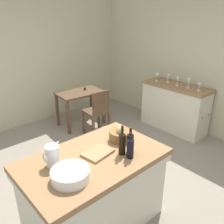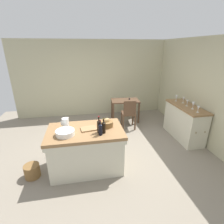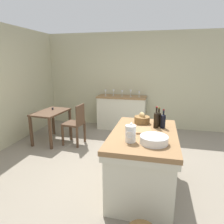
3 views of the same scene
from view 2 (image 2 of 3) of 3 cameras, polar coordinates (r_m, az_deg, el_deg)
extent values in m
plane|color=gray|center=(4.17, -2.90, -13.34)|extent=(6.76, 6.76, 0.00)
cube|color=#B7B28E|center=(6.12, -6.47, 11.00)|extent=(5.32, 0.12, 2.60)
cube|color=#B7B28E|center=(4.68, 30.28, 5.16)|extent=(0.12, 5.20, 2.60)
cube|color=olive|center=(3.31, -8.99, -6.40)|extent=(1.45, 0.89, 0.06)
cube|color=beige|center=(3.34, -8.92, -7.46)|extent=(1.43, 0.87, 0.08)
cube|color=beige|center=(3.53, -8.58, -12.70)|extent=(1.37, 0.81, 0.81)
cube|color=olive|center=(4.84, 23.85, 1.67)|extent=(0.52, 1.32, 0.04)
cube|color=beige|center=(5.00, 23.08, -3.30)|extent=(0.49, 1.29, 0.87)
sphere|color=brown|center=(4.43, 26.44, -6.33)|extent=(0.03, 0.03, 0.03)
sphere|color=brown|center=(4.57, 28.81, -5.94)|extent=(0.03, 0.03, 0.03)
cube|color=#513826|center=(5.60, 4.45, 3.84)|extent=(0.94, 0.63, 0.04)
cube|color=#513826|center=(5.44, 0.47, -0.67)|extent=(0.05, 0.05, 0.68)
cube|color=#513826|center=(5.58, 8.97, -0.35)|extent=(0.05, 0.05, 0.68)
cube|color=#513826|center=(5.89, -0.04, 1.09)|extent=(0.05, 0.05, 0.68)
cube|color=#513826|center=(6.03, 7.84, 1.34)|extent=(0.05, 0.05, 0.68)
cylinder|color=black|center=(5.66, 5.87, 4.44)|extent=(0.04, 0.04, 0.05)
cube|color=#513826|center=(5.15, 5.54, -0.40)|extent=(0.44, 0.44, 0.04)
cube|color=#513826|center=(4.91, 6.00, 1.35)|extent=(0.36, 0.07, 0.42)
cube|color=#513826|center=(5.44, 6.97, -2.10)|extent=(0.04, 0.04, 0.46)
cube|color=#513826|center=(5.38, 3.22, -2.25)|extent=(0.04, 0.04, 0.46)
cube|color=#513826|center=(5.12, 7.78, -3.67)|extent=(0.04, 0.04, 0.46)
cube|color=#513826|center=(5.06, 3.79, -3.85)|extent=(0.04, 0.04, 0.46)
cylinder|color=white|center=(3.39, -15.38, -3.70)|extent=(0.13, 0.13, 0.21)
cone|color=white|center=(3.34, -14.57, -1.86)|extent=(0.07, 0.04, 0.06)
torus|color=white|center=(3.40, -16.65, -3.61)|extent=(0.02, 0.10, 0.10)
cylinder|color=white|center=(3.16, -15.49, -6.72)|extent=(0.34, 0.34, 0.10)
cylinder|color=brown|center=(3.36, -1.71, -4.03)|extent=(0.24, 0.24, 0.11)
ellipsoid|color=tan|center=(3.33, -1.72, -2.86)|extent=(0.15, 0.14, 0.10)
cube|color=#99754C|center=(3.30, -7.85, -5.57)|extent=(0.33, 0.26, 0.02)
cylinder|color=black|center=(3.10, -2.81, -5.38)|extent=(0.07, 0.07, 0.20)
cone|color=black|center=(3.06, -2.85, -3.50)|extent=(0.07, 0.07, 0.02)
cylinder|color=black|center=(3.04, -2.87, -2.70)|extent=(0.03, 0.03, 0.07)
cylinder|color=#B29933|center=(3.02, -2.88, -2.19)|extent=(0.03, 0.03, 0.01)
cylinder|color=black|center=(3.12, -4.40, -5.05)|extent=(0.07, 0.07, 0.22)
cone|color=black|center=(3.07, -4.47, -3.00)|extent=(0.07, 0.07, 0.03)
cylinder|color=black|center=(3.05, -4.49, -2.11)|extent=(0.03, 0.03, 0.08)
cylinder|color=maroon|center=(3.04, -4.51, -1.54)|extent=(0.03, 0.03, 0.01)
cylinder|color=black|center=(3.04, -3.91, -6.07)|extent=(0.07, 0.07, 0.19)
cone|color=black|center=(2.99, -3.96, -4.23)|extent=(0.07, 0.07, 0.02)
cylinder|color=black|center=(2.97, -3.98, -3.43)|extent=(0.03, 0.03, 0.07)
cylinder|color=maroon|center=(2.96, -4.00, -2.94)|extent=(0.03, 0.03, 0.01)
cylinder|color=white|center=(4.46, 26.85, -0.04)|extent=(0.06, 0.06, 0.00)
cylinder|color=white|center=(4.45, 26.91, 0.36)|extent=(0.01, 0.01, 0.06)
cone|color=white|center=(4.43, 27.07, 1.26)|extent=(0.07, 0.07, 0.09)
cylinder|color=white|center=(4.65, 25.44, 0.97)|extent=(0.06, 0.06, 0.00)
cylinder|color=white|center=(4.63, 25.51, 1.41)|extent=(0.01, 0.01, 0.07)
cone|color=white|center=(4.61, 25.68, 2.45)|extent=(0.07, 0.07, 0.10)
cylinder|color=white|center=(4.82, 23.83, 1.90)|extent=(0.06, 0.06, 0.00)
cylinder|color=white|center=(4.81, 23.89, 2.29)|extent=(0.01, 0.01, 0.06)
cone|color=white|center=(4.79, 24.03, 3.19)|extent=(0.07, 0.07, 0.09)
cylinder|color=white|center=(5.04, 22.76, 2.85)|extent=(0.06, 0.06, 0.00)
cylinder|color=white|center=(5.03, 22.82, 3.24)|extent=(0.01, 0.01, 0.07)
cone|color=white|center=(5.01, 22.95, 4.12)|extent=(0.07, 0.07, 0.10)
cylinder|color=white|center=(5.15, 20.71, 3.52)|extent=(0.06, 0.06, 0.00)
cylinder|color=white|center=(5.14, 20.76, 3.89)|extent=(0.01, 0.01, 0.07)
cone|color=white|center=(5.12, 20.88, 4.76)|extent=(0.07, 0.07, 0.10)
cylinder|color=brown|center=(3.77, -25.29, -17.50)|extent=(0.29, 0.29, 0.26)
camera|label=1|loc=(1.78, -52.59, 8.10)|focal=37.93mm
camera|label=3|loc=(3.87, -53.78, 4.68)|focal=32.43mm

